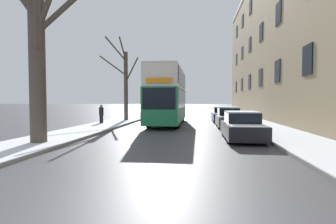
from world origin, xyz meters
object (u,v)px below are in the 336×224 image
Objects in this scene: double_decker_bus at (168,94)px; parked_car_1 at (228,118)px; oncoming_van at (173,106)px; pedestrian_left_sidewalk at (101,114)px; bare_tree_left_3 at (163,96)px; bare_tree_left_2 at (150,94)px; parked_car_0 at (242,127)px; bare_tree_left_1 at (125,82)px; bare_tree_left_0 at (38,58)px; parked_car_2 at (222,115)px.

parked_car_1 is (4.82, -1.95, -1.89)m from double_decker_bus.
pedestrian_left_sidewalk is (-4.42, -16.09, -0.35)m from oncoming_van.
double_decker_bus is (4.43, -29.18, -0.44)m from bare_tree_left_3.
parked_car_1 is (9.24, -31.13, -2.34)m from bare_tree_left_3.
parked_car_0 is (9.39, -24.10, -2.40)m from bare_tree_left_2.
bare_tree_left_3 is at bearing 108.49° from pedestrian_left_sidewalk.
parked_car_1 is 2.36× the size of pedestrian_left_sidewalk.
parked_car_0 is at bearing -68.72° from bare_tree_left_2.
pedestrian_left_sidewalk is (-0.92, -16.89, -2.14)m from bare_tree_left_2.
oncoming_van is 16.69m from pedestrian_left_sidewalk.
bare_tree_left_1 is 13.33m from bare_tree_left_2.
parked_car_2 is (9.28, 14.71, -3.24)m from bare_tree_left_0.
parked_car_1 is at bearing -22.04° from double_decker_bus.
bare_tree_left_0 is 1.09× the size of bare_tree_left_1.
parked_car_1 is (9.29, -4.55, -3.12)m from bare_tree_left_1.
parked_car_2 is (9.24, -25.63, -2.38)m from bare_tree_left_3.
parked_car_1 is at bearing -90.00° from parked_car_2.
bare_tree_left_0 is 26.62m from oncoming_van.
double_decker_bus is 5.53m from parked_car_1.
pedestrian_left_sidewalk is at bearing -156.25° from parked_car_2.
double_decker_bus reaches higher than pedestrian_left_sidewalk.
double_decker_bus is 2.29× the size of parked_car_2.
parked_car_0 is at bearing -49.27° from bare_tree_left_1.
bare_tree_left_1 is 9.86m from parked_car_2.
bare_tree_left_0 is at bearing -111.82° from double_decker_bus.
bare_tree_left_3 reaches higher than pedestrian_left_sidewalk.
bare_tree_left_1 reaches higher than bare_tree_left_3.
double_decker_bus is at bearing -73.97° from bare_tree_left_2.
bare_tree_left_0 reaches higher than bare_tree_left_1.
parked_car_0 is at bearing -14.45° from pedestrian_left_sidewalk.
bare_tree_left_0 reaches higher than double_decker_bus.
bare_tree_left_2 reaches higher than double_decker_bus.
oncoming_van is 3.32× the size of pedestrian_left_sidewalk.
double_decker_bus reaches higher than parked_car_2.
bare_tree_left_0 reaches higher than pedestrian_left_sidewalk.
parked_car_2 is (-0.00, 5.50, -0.04)m from parked_car_1.
bare_tree_left_2 reaches higher than pedestrian_left_sidewalk.
double_decker_bus reaches higher than parked_car_0.
parked_car_0 is 2.56× the size of pedestrian_left_sidewalk.
bare_tree_left_3 is (0.14, 13.27, -0.04)m from bare_tree_left_2.
oncoming_van is at bearing 104.18° from parked_car_0.
bare_tree_left_1 reaches higher than parked_car_1.
bare_tree_left_2 is 4.04× the size of pedestrian_left_sidewalk.
pedestrian_left_sidewalk is at bearing -92.03° from bare_tree_left_3.
bare_tree_left_2 is 16.56m from double_decker_bus.
parked_car_2 is at bearing 5.85° from bare_tree_left_1.
bare_tree_left_2 is 25.98m from parked_car_0.
oncoming_van is at bearing 94.05° from double_decker_bus.
parked_car_0 is 11.75m from parked_car_2.
double_decker_bus is at bearing -143.56° from parked_car_2.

